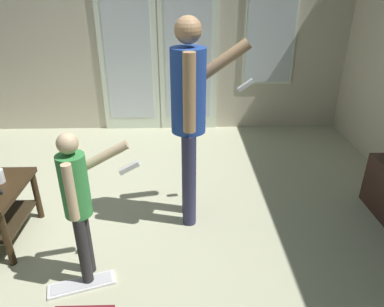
# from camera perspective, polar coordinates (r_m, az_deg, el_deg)

# --- Properties ---
(ground_plane) EXTENTS (5.89, 4.96, 0.02)m
(ground_plane) POSITION_cam_1_polar(r_m,az_deg,el_deg) (3.00, -16.12, -13.60)
(ground_plane) COLOR #BCBD9A
(wall_back_with_doors) EXTENTS (5.89, 0.09, 2.54)m
(wall_back_with_doors) POSITION_cam_1_polar(r_m,az_deg,el_deg) (4.76, -10.03, 18.20)
(wall_back_with_doors) COLOR beige
(wall_back_with_doors) RESTS_ON ground_plane
(person_adult) EXTENTS (0.66, 0.46, 1.65)m
(person_adult) POSITION_cam_1_polar(r_m,az_deg,el_deg) (2.68, -0.28, 7.32)
(person_adult) COLOR #343455
(person_adult) RESTS_ON ground_plane
(person_child) EXTENTS (0.47, 0.33, 1.08)m
(person_child) POSITION_cam_1_polar(r_m,az_deg,el_deg) (2.31, -17.89, -6.75)
(person_child) COLOR #2D2B2D
(person_child) RESTS_ON ground_plane
(loose_keyboard) EXTENTS (0.46, 0.26, 0.02)m
(loose_keyboard) POSITION_cam_1_polar(r_m,az_deg,el_deg) (2.65, -17.38, -19.55)
(loose_keyboard) COLOR white
(loose_keyboard) RESTS_ON ground_plane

